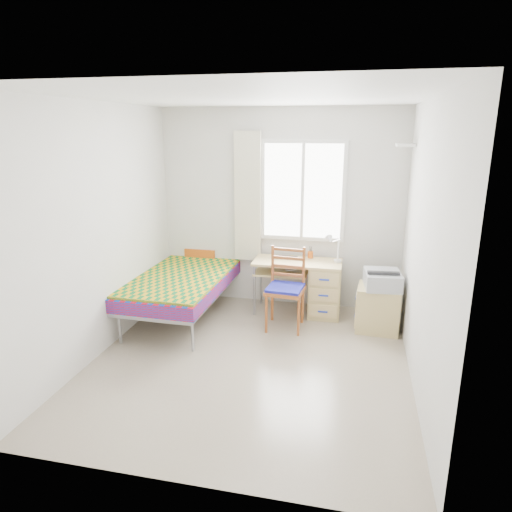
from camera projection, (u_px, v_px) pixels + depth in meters
The scene contains 17 objects.
floor at pixel (250, 361), 4.74m from camera, with size 3.50×3.50×0.00m, color #BCAD93.
ceiling at pixel (249, 97), 4.03m from camera, with size 3.50×3.50×0.00m, color white.
wall_back at pixel (280, 209), 6.03m from camera, with size 3.20×3.20×0.00m, color silver.
wall_left at pixel (99, 232), 4.72m from camera, with size 3.50×3.50×0.00m, color silver.
wall_right at pixel (424, 249), 4.05m from camera, with size 3.50×3.50×0.00m, color silver.
window at pixel (303, 191), 5.88m from camera, with size 1.10×0.04×1.30m.
curtain at pixel (248, 198), 6.01m from camera, with size 0.35×0.05×1.70m, color beige.
floating_shelf at pixel (405, 145), 5.16m from camera, with size 0.20×0.32×0.03m, color white.
bed at pixel (189, 276), 5.94m from camera, with size 1.09×2.26×0.97m.
desk at pixel (319, 286), 5.84m from camera, with size 1.12×0.53×0.70m.
chair at pixel (287, 283), 5.43m from camera, with size 0.46×0.46×0.98m.
cabinet at pixel (378, 308), 5.41m from camera, with size 0.52×0.47×0.54m.
printer at pixel (382, 279), 5.30m from camera, with size 0.44×0.50×0.20m.
laptop at pixel (286, 258), 5.90m from camera, with size 0.30×0.19×0.02m, color black.
pen_cup at pixel (310, 255), 5.95m from camera, with size 0.07×0.07×0.09m, color #D15017.
task_lamp at pixel (333, 245), 5.61m from camera, with size 0.22×0.31×0.39m.
book at pixel (284, 268), 5.89m from camera, with size 0.15×0.20×0.02m, color gray.
Camera 1 is at (0.99, -4.15, 2.33)m, focal length 32.00 mm.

